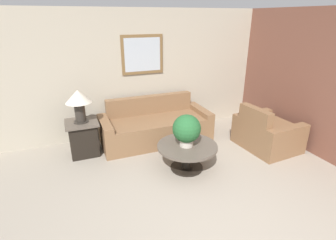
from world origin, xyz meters
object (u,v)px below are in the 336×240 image
Objects in this scene: couch_main at (155,127)px; potted_plant_on_table at (187,129)px; armchair at (266,133)px; coffee_table at (187,152)px; table_lamp at (78,100)px; side_table at (83,138)px.

couch_main is 1.33m from potted_plant_on_table.
armchair is 1.14× the size of coffee_table.
table_lamp reaches higher than armchair.
table_lamp is (-1.44, -0.05, 0.76)m from couch_main.
side_table is at bearing 180.00° from table_lamp.
potted_plant_on_table reaches higher than coffee_table.
table_lamp is 1.11× the size of potted_plant_on_table.
side_table is at bearing 142.74° from coffee_table.
couch_main is 1.44m from side_table.
potted_plant_on_table is at bearing -37.87° from side_table.
couch_main reaches higher than coffee_table.
coffee_table is at bearing -37.26° from side_table.
couch_main is 3.71× the size of table_lamp.
table_lamp is (0.00, 0.00, 0.73)m from side_table.
coffee_table is at bearing -84.06° from couch_main.
couch_main is at bearing 2.00° from table_lamp.
couch_main and armchair have the same top height.
couch_main is 2.22m from armchair.
potted_plant_on_table is at bearing -162.75° from coffee_table.
table_lamp is at bearing 142.13° from potted_plant_on_table.
couch_main is 3.43× the size of side_table.
armchair is 3.52m from side_table.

